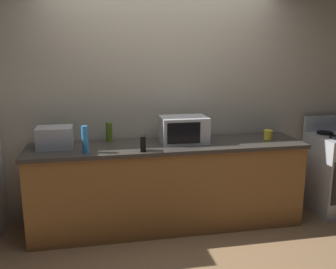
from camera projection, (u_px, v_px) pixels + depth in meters
name	position (u px, v px, depth m)	size (l,w,h in m)	color
ground_plane	(176.00, 243.00, 3.59)	(8.00, 8.00, 0.00)	#93704C
back_wall	(161.00, 96.00, 4.07)	(6.40, 0.10, 2.70)	#B2A893
counter_run	(168.00, 185.00, 3.87)	(2.84, 0.64, 0.90)	brown
microwave	(184.00, 130.00, 3.82)	(0.48, 0.35, 0.27)	#B7BABF
toaster_oven	(55.00, 137.00, 3.60)	(0.34, 0.26, 0.21)	#B7BABF
cordless_phone	(143.00, 143.00, 3.50)	(0.05, 0.11, 0.15)	black
bottle_olive_oil	(109.00, 132.00, 3.86)	(0.07, 0.07, 0.20)	#4C6B19
bottle_spray_cleaner	(85.00, 139.00, 3.43)	(0.06, 0.06, 0.25)	#338CE5
mug_yellow	(268.00, 135.00, 3.97)	(0.09, 0.09, 0.10)	yellow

